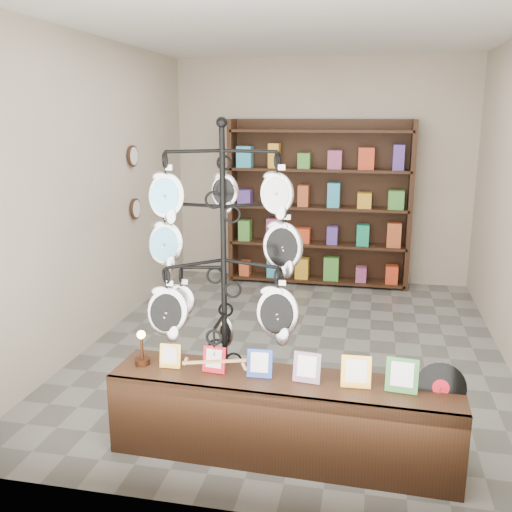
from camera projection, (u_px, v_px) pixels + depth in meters
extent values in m
plane|color=slate|center=(293.00, 346.00, 5.70)|extent=(5.00, 5.00, 0.00)
plane|color=#C3B39D|center=(321.00, 172.00, 7.72)|extent=(4.00, 0.00, 4.00)
plane|color=#C3B39D|center=(230.00, 263.00, 2.97)|extent=(4.00, 0.00, 4.00)
plane|color=#C3B39D|center=(99.00, 192.00, 5.74)|extent=(0.00, 5.00, 5.00)
plane|color=white|center=(299.00, 27.00, 4.98)|extent=(5.00, 5.00, 0.00)
cylinder|color=black|center=(226.00, 430.00, 4.15)|extent=(0.54, 0.54, 0.03)
cylinder|color=black|center=(224.00, 289.00, 3.89)|extent=(0.04, 0.04, 2.18)
sphere|color=black|center=(222.00, 122.00, 3.63)|extent=(0.07, 0.07, 0.07)
ellipsoid|color=silver|center=(226.00, 332.00, 4.21)|extent=(0.12, 0.06, 0.23)
cube|color=tan|center=(214.00, 362.00, 3.69)|extent=(0.40, 0.14, 0.04)
cube|color=black|center=(282.00, 418.00, 3.81)|extent=(2.31, 0.54, 0.56)
cube|color=gold|center=(170.00, 356.00, 3.90)|extent=(0.15, 0.06, 0.17)
cube|color=red|center=(214.00, 360.00, 3.82)|extent=(0.16, 0.06, 0.18)
cube|color=#263FA5|center=(260.00, 363.00, 3.75)|extent=(0.17, 0.06, 0.19)
cube|color=#E54C33|center=(307.00, 367.00, 3.68)|extent=(0.18, 0.06, 0.20)
cube|color=gold|center=(356.00, 372.00, 3.61)|extent=(0.19, 0.07, 0.21)
cube|color=#337233|center=(402.00, 375.00, 3.54)|extent=(0.20, 0.07, 0.22)
cylinder|color=black|center=(441.00, 387.00, 3.56)|extent=(0.32, 0.08, 0.31)
cylinder|color=red|center=(441.00, 388.00, 3.56)|extent=(0.11, 0.03, 0.10)
cylinder|color=#402212|center=(143.00, 361.00, 3.96)|extent=(0.10, 0.10, 0.04)
cylinder|color=#402212|center=(142.00, 349.00, 3.93)|extent=(0.02, 0.02, 0.15)
sphere|color=#FFBF59|center=(141.00, 335.00, 3.91)|extent=(0.06, 0.06, 0.06)
cube|color=black|center=(320.00, 202.00, 7.76)|extent=(2.40, 0.04, 2.20)
cube|color=black|center=(233.00, 201.00, 7.84)|extent=(0.06, 0.36, 2.20)
cube|color=black|center=(410.00, 206.00, 7.37)|extent=(0.06, 0.36, 2.20)
cube|color=black|center=(317.00, 279.00, 7.86)|extent=(2.36, 0.36, 0.04)
cube|color=black|center=(318.00, 244.00, 7.74)|extent=(2.36, 0.36, 0.03)
cube|color=black|center=(319.00, 207.00, 7.62)|extent=(2.36, 0.36, 0.04)
cube|color=black|center=(320.00, 170.00, 7.50)|extent=(2.36, 0.36, 0.04)
cube|color=black|center=(321.00, 131.00, 7.38)|extent=(2.36, 0.36, 0.04)
cylinder|color=black|center=(133.00, 156.00, 6.42)|extent=(0.03, 0.24, 0.24)
cylinder|color=black|center=(135.00, 209.00, 6.56)|extent=(0.03, 0.24, 0.24)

